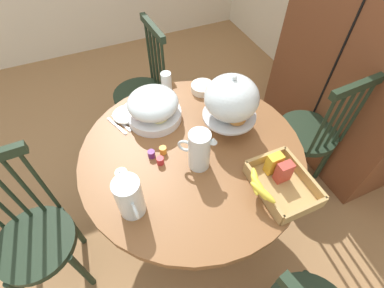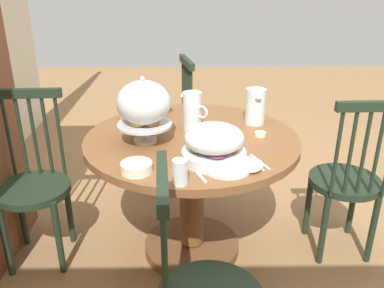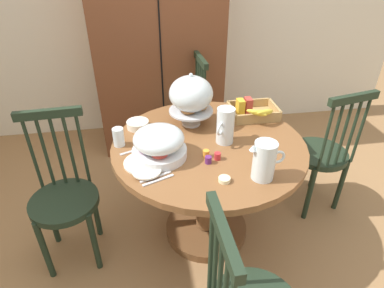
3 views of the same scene
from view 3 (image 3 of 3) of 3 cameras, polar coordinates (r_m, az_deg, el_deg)
name	(u,v)px [view 3 (image 3 of 3)]	position (r m, az deg, el deg)	size (l,w,h in m)	color
ground_plane	(204,251)	(2.29, 2.18, -18.14)	(10.00, 10.00, 0.00)	#997047
wooden_armoire	(158,42)	(3.03, -5.90, 17.32)	(1.18, 0.60, 1.96)	brown
dining_table	(208,173)	(2.06, 2.76, -5.07)	(1.14, 1.14, 0.74)	brown
windsor_chair_near_window	(321,155)	(2.50, 21.61, -1.79)	(0.41, 0.41, 0.97)	#1E2D1E
windsor_chair_by_cabinet	(185,118)	(2.81, -1.30, 4.60)	(0.40, 0.40, 0.97)	#1E2D1E
windsor_chair_facing_door	(65,199)	(2.10, -21.33, -8.86)	(0.40, 0.40, 0.97)	#1E2D1E
pastry_stand_with_dome	(191,96)	(2.03, -0.17, 8.42)	(0.28, 0.28, 0.34)	silver
fruit_platter_covered	(159,143)	(1.77, -5.77, 0.11)	(0.30, 0.30, 0.18)	silver
orange_juice_pitcher	(225,127)	(1.89, 5.81, 2.94)	(0.13, 0.16, 0.22)	silver
milk_pitcher	(264,162)	(1.64, 12.46, -3.12)	(0.20, 0.11, 0.20)	silver
cereal_basket	(252,111)	(2.22, 10.42, 5.65)	(0.32, 0.30, 0.12)	tan
china_plate_large	(144,163)	(1.77, -8.31, -3.22)	(0.22, 0.22, 0.01)	white
china_plate_small	(147,171)	(1.69, -7.91, -4.64)	(0.15, 0.15, 0.01)	white
cereal_bowl	(138,124)	(2.10, -9.43, 3.39)	(0.14, 0.14, 0.04)	white
drinking_glass	(119,137)	(1.92, -12.69, 1.20)	(0.06, 0.06, 0.11)	silver
butter_dish	(224,179)	(1.63, 5.67, -6.18)	(0.06, 0.06, 0.02)	beige
jam_jar_strawberry	(217,156)	(1.78, 4.45, -2.04)	(0.04, 0.04, 0.04)	#B7282D
jam_jar_apricot	(207,153)	(1.80, 2.60, -1.65)	(0.04, 0.04, 0.04)	orange
jam_jar_grape	(209,160)	(1.75, 2.99, -2.75)	(0.04, 0.04, 0.04)	#5B2366
table_knife	(156,177)	(1.66, -6.36, -5.73)	(0.17, 0.01, 0.01)	silver
dinner_fork	(158,180)	(1.64, -5.91, -6.30)	(0.17, 0.01, 0.01)	silver
soup_spoon	(134,151)	(1.88, -10.02, -1.13)	(0.17, 0.01, 0.01)	silver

